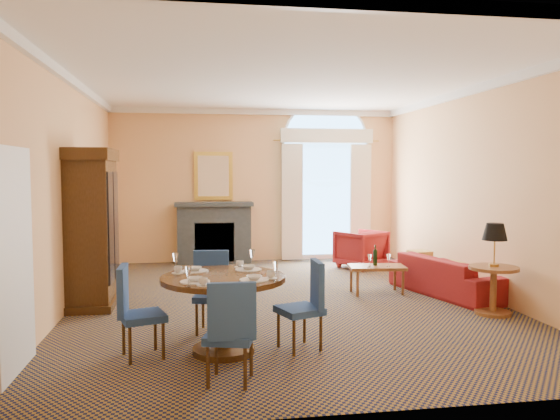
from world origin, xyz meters
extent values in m
plane|color=#121838|center=(0.00, 0.00, 0.00)|extent=(7.50, 7.50, 0.00)
cube|color=#F5B875|center=(0.00, 3.75, 1.60)|extent=(6.00, 0.04, 3.20)
cube|color=#F5B875|center=(-3.00, 0.00, 1.60)|extent=(0.04, 7.50, 3.20)
cube|color=#F5B875|center=(3.00, 0.00, 1.60)|extent=(0.04, 7.50, 3.20)
cube|color=white|center=(0.00, 0.00, 3.20)|extent=(6.00, 7.50, 0.04)
cube|color=white|center=(0.00, 0.00, 3.14)|extent=(6.00, 7.50, 0.12)
cube|color=white|center=(-2.96, -2.40, 1.03)|extent=(0.08, 0.90, 2.06)
cube|color=#3A4145|center=(-0.90, 3.55, 0.60)|extent=(1.50, 0.40, 1.20)
cube|color=#3A4145|center=(-0.90, 3.52, 1.24)|extent=(1.60, 0.46, 0.08)
cube|color=gold|center=(-0.90, 3.72, 1.80)|extent=(0.80, 0.04, 1.00)
cube|color=white|center=(-0.90, 3.70, 1.80)|extent=(0.64, 0.02, 0.84)
cube|color=white|center=(1.50, 3.73, 1.25)|extent=(1.90, 0.04, 2.50)
cube|color=#87B9E3|center=(1.50, 3.72, 1.25)|extent=(1.70, 0.02, 2.30)
cylinder|color=white|center=(1.50, 3.73, 2.50)|extent=(1.90, 0.04, 1.90)
cube|color=beige|center=(0.75, 3.61, 1.25)|extent=(0.45, 0.06, 2.45)
cube|color=beige|center=(2.25, 3.61, 1.25)|extent=(0.45, 0.06, 2.45)
cube|color=beige|center=(1.50, 3.61, 2.65)|extent=(2.00, 0.08, 0.30)
cube|color=#321D0B|center=(-2.72, 0.18, 1.02)|extent=(0.56, 1.02, 2.04)
cube|color=#321D0B|center=(-2.72, 0.18, 2.12)|extent=(0.63, 1.12, 0.16)
cube|color=#321D0B|center=(-2.72, 0.18, 0.05)|extent=(0.63, 1.12, 0.10)
cylinder|color=#321D0B|center=(-1.01, -2.15, 0.79)|extent=(1.29, 1.29, 0.05)
cylinder|color=#321D0B|center=(-1.01, -2.15, 0.38)|extent=(0.17, 0.17, 0.76)
cylinder|color=#321D0B|center=(-1.01, -2.15, 0.03)|extent=(0.65, 0.65, 0.06)
cylinder|color=white|center=(-0.72, -1.86, 0.82)|extent=(0.29, 0.29, 0.01)
imported|color=white|center=(-0.72, -1.86, 0.84)|extent=(0.15, 0.15, 0.04)
imported|color=white|center=(-0.80, -1.68, 0.85)|extent=(0.09, 0.09, 0.07)
cylinder|color=white|center=(-1.30, -1.86, 0.82)|extent=(0.29, 0.29, 0.01)
imported|color=white|center=(-1.30, -1.86, 0.84)|extent=(0.15, 0.15, 0.04)
imported|color=white|center=(-1.48, -1.94, 0.85)|extent=(0.09, 0.09, 0.07)
cylinder|color=white|center=(-1.30, -2.44, 0.82)|extent=(0.29, 0.29, 0.01)
imported|color=white|center=(-1.30, -2.44, 0.84)|extent=(0.15, 0.15, 0.04)
imported|color=white|center=(-1.22, -2.62, 0.85)|extent=(0.09, 0.09, 0.07)
cylinder|color=white|center=(-0.72, -2.44, 0.82)|extent=(0.29, 0.29, 0.01)
imported|color=white|center=(-0.72, -2.44, 0.84)|extent=(0.15, 0.15, 0.04)
imported|color=white|center=(-0.54, -2.36, 0.85)|extent=(0.09, 0.09, 0.07)
cube|color=navy|center=(-1.09, -1.39, 0.42)|extent=(0.51, 0.51, 0.07)
cube|color=navy|center=(-1.11, -1.20, 0.69)|extent=(0.42, 0.10, 0.50)
cylinder|color=#321D0B|center=(-0.89, -1.27, 0.19)|extent=(0.03, 0.03, 0.38)
cylinder|color=#321D0B|center=(-1.21, -1.19, 0.19)|extent=(0.03, 0.03, 0.38)
cylinder|color=#321D0B|center=(-0.97, -1.59, 0.19)|extent=(0.03, 0.03, 0.38)
cylinder|color=#321D0B|center=(-1.28, -1.51, 0.19)|extent=(0.03, 0.03, 0.38)
cube|color=navy|center=(-1.00, -2.95, 0.42)|extent=(0.51, 0.51, 0.07)
cube|color=navy|center=(-0.99, -3.14, 0.69)|extent=(0.42, 0.07, 0.50)
cylinder|color=#321D0B|center=(-1.20, -3.07, 0.19)|extent=(0.03, 0.03, 0.38)
cylinder|color=#321D0B|center=(-0.88, -3.15, 0.19)|extent=(0.03, 0.03, 0.38)
cylinder|color=#321D0B|center=(-1.11, -2.75, 0.19)|extent=(0.03, 0.03, 0.38)
cylinder|color=#321D0B|center=(-0.79, -2.84, 0.19)|extent=(0.03, 0.03, 0.38)
cube|color=navy|center=(-0.21, -2.15, 0.42)|extent=(0.54, 0.54, 0.07)
cube|color=navy|center=(-0.02, -2.15, 0.69)|extent=(0.06, 0.42, 0.50)
cylinder|color=#321D0B|center=(0.00, -2.25, 0.19)|extent=(0.03, 0.03, 0.38)
cylinder|color=#321D0B|center=(-0.11, -1.94, 0.19)|extent=(0.03, 0.03, 0.38)
cylinder|color=#321D0B|center=(-0.31, -2.36, 0.19)|extent=(0.03, 0.03, 0.38)
cylinder|color=#321D0B|center=(-0.42, -2.05, 0.19)|extent=(0.03, 0.03, 0.38)
cube|color=navy|center=(-1.83, -2.15, 0.42)|extent=(0.53, 0.53, 0.07)
cube|color=navy|center=(-2.02, -2.16, 0.69)|extent=(0.07, 0.42, 0.50)
cylinder|color=#321D0B|center=(-2.03, -2.05, 0.19)|extent=(0.03, 0.03, 0.38)
cylinder|color=#321D0B|center=(-1.93, -2.36, 0.19)|extent=(0.03, 0.03, 0.38)
cylinder|color=#321D0B|center=(-1.72, -1.95, 0.19)|extent=(0.03, 0.03, 0.38)
cylinder|color=#321D0B|center=(-1.62, -2.26, 0.19)|extent=(0.03, 0.03, 0.38)
imported|color=maroon|center=(2.55, 0.05, 0.29)|extent=(1.27, 2.14, 0.58)
imported|color=maroon|center=(1.93, 2.52, 0.37)|extent=(1.10, 1.11, 0.74)
cube|color=brown|center=(1.49, 0.29, 0.41)|extent=(0.91, 0.58, 0.05)
cylinder|color=brown|center=(1.13, 0.12, 0.19)|extent=(0.04, 0.04, 0.38)
cylinder|color=brown|center=(1.85, 0.12, 0.19)|extent=(0.04, 0.04, 0.38)
cylinder|color=brown|center=(1.13, 0.46, 0.19)|extent=(0.04, 0.04, 0.38)
cylinder|color=brown|center=(1.85, 0.46, 0.19)|extent=(0.04, 0.04, 0.38)
cylinder|color=brown|center=(2.60, -1.14, 0.62)|extent=(0.64, 0.64, 0.04)
cylinder|color=brown|center=(2.60, -1.14, 0.30)|extent=(0.09, 0.09, 0.60)
cylinder|color=brown|center=(2.60, -1.14, 0.02)|extent=(0.47, 0.47, 0.04)
camera|label=1|loc=(-1.30, -7.74, 1.88)|focal=35.00mm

